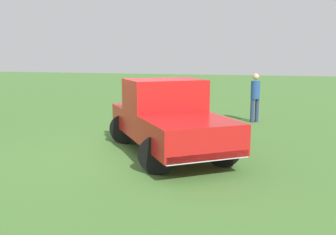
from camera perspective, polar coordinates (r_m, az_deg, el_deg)
name	(u,v)px	position (r m, az deg, el deg)	size (l,w,h in m)	color
ground_plane	(127,153)	(9.14, -6.38, -5.59)	(80.00, 80.00, 0.00)	#477533
pickup_truck	(166,115)	(9.01, -0.25, 0.36)	(4.14, 4.66, 1.82)	black
person_bystander	(255,95)	(13.60, 13.47, 3.49)	(0.45, 0.45, 1.78)	navy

